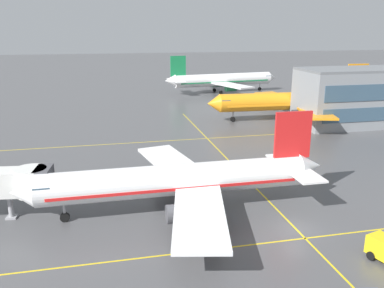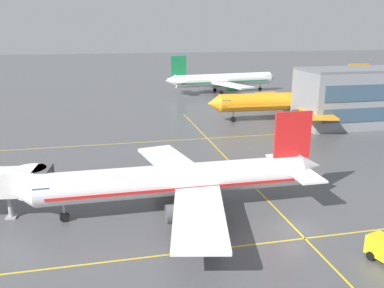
{
  "view_description": "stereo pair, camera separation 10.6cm",
  "coord_description": "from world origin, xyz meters",
  "views": [
    {
      "loc": [
        -18.48,
        -33.87,
        19.8
      ],
      "look_at": [
        -5.92,
        22.26,
        3.12
      ],
      "focal_mm": 37.6,
      "sensor_mm": 36.0,
      "label": 1
    },
    {
      "loc": [
        -18.38,
        -33.89,
        19.8
      ],
      "look_at": [
        -5.92,
        22.26,
        3.12
      ],
      "focal_mm": 37.6,
      "sensor_mm": 36.0,
      "label": 2
    }
  ],
  "objects": [
    {
      "name": "ground_plane",
      "position": [
        0.0,
        0.0,
        0.0
      ],
      "size": [
        600.0,
        600.0,
        0.0
      ],
      "primitive_type": "plane",
      "color": "#4C4C4F"
    },
    {
      "name": "airliner_front_gate",
      "position": [
        -10.82,
        6.78,
        3.68
      ],
      "size": [
        34.53,
        29.91,
        10.78
      ],
      "color": "white",
      "rests_on": "ground"
    },
    {
      "name": "airliner_second_row",
      "position": [
        22.82,
        47.29,
        4.13
      ],
      "size": [
        38.85,
        33.53,
        12.09
      ],
      "color": "orange",
      "rests_on": "ground"
    },
    {
      "name": "airliner_third_row",
      "position": [
        18.43,
        87.85,
        4.01
      ],
      "size": [
        37.83,
        32.41,
        11.76
      ],
      "color": "white",
      "rests_on": "ground"
    },
    {
      "name": "taxiway_markings",
      "position": [
        0.0,
        16.91,
        0.0
      ],
      "size": [
        148.02,
        83.22,
        0.01
      ],
      "color": "yellow",
      "rests_on": "ground"
    }
  ]
}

